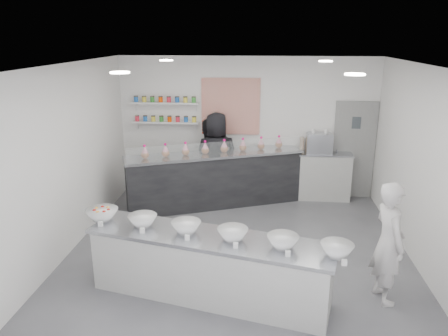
{
  "coord_description": "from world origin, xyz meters",
  "views": [
    {
      "loc": [
        0.35,
        -6.27,
        3.43
      ],
      "look_at": [
        -0.25,
        0.4,
        1.37
      ],
      "focal_mm": 35.0,
      "sensor_mm": 36.0,
      "label": 1
    }
  ],
  "objects_px": {
    "espresso_ledge": "(318,176)",
    "staff_right": "(217,157)",
    "prep_counter": "(209,267)",
    "back_bar": "(215,179)",
    "woman_prep": "(388,243)",
    "espresso_machine": "(319,144)",
    "staff_left": "(208,159)"
  },
  "relations": [
    {
      "from": "back_bar",
      "to": "espresso_ledge",
      "type": "relative_size",
      "value": 2.63
    },
    {
      "from": "espresso_machine",
      "to": "woman_prep",
      "type": "height_order",
      "value": "woman_prep"
    },
    {
      "from": "staff_left",
      "to": "espresso_ledge",
      "type": "bearing_deg",
      "value": 169.0
    },
    {
      "from": "espresso_ledge",
      "to": "staff_left",
      "type": "distance_m",
      "value": 2.38
    },
    {
      "from": "woman_prep",
      "to": "staff_left",
      "type": "height_order",
      "value": "staff_left"
    },
    {
      "from": "back_bar",
      "to": "espresso_ledge",
      "type": "bearing_deg",
      "value": -6.77
    },
    {
      "from": "espresso_ledge",
      "to": "staff_left",
      "type": "relative_size",
      "value": 0.79
    },
    {
      "from": "back_bar",
      "to": "staff_right",
      "type": "distance_m",
      "value": 0.51
    },
    {
      "from": "prep_counter",
      "to": "back_bar",
      "type": "bearing_deg",
      "value": 108.89
    },
    {
      "from": "woman_prep",
      "to": "back_bar",
      "type": "bearing_deg",
      "value": 28.19
    },
    {
      "from": "espresso_ledge",
      "to": "espresso_machine",
      "type": "height_order",
      "value": "espresso_machine"
    },
    {
      "from": "prep_counter",
      "to": "espresso_machine",
      "type": "height_order",
      "value": "espresso_machine"
    },
    {
      "from": "prep_counter",
      "to": "espresso_machine",
      "type": "relative_size",
      "value": 6.19
    },
    {
      "from": "woman_prep",
      "to": "espresso_machine",
      "type": "bearing_deg",
      "value": -4.17
    },
    {
      "from": "espresso_ledge",
      "to": "woman_prep",
      "type": "relative_size",
      "value": 0.83
    },
    {
      "from": "back_bar",
      "to": "espresso_ledge",
      "type": "height_order",
      "value": "back_bar"
    },
    {
      "from": "woman_prep",
      "to": "espresso_ledge",
      "type": "bearing_deg",
      "value": -4.4
    },
    {
      "from": "woman_prep",
      "to": "staff_left",
      "type": "relative_size",
      "value": 0.96
    },
    {
      "from": "espresso_ledge",
      "to": "prep_counter",
      "type": "bearing_deg",
      "value": -115.49
    },
    {
      "from": "prep_counter",
      "to": "woman_prep",
      "type": "xyz_separation_m",
      "value": [
        2.33,
        0.16,
        0.38
      ]
    },
    {
      "from": "espresso_ledge",
      "to": "staff_left",
      "type": "bearing_deg",
      "value": -175.62
    },
    {
      "from": "back_bar",
      "to": "staff_left",
      "type": "distance_m",
      "value": 0.55
    },
    {
      "from": "prep_counter",
      "to": "staff_right",
      "type": "xyz_separation_m",
      "value": [
        -0.29,
        3.65,
        0.5
      ]
    },
    {
      "from": "prep_counter",
      "to": "staff_right",
      "type": "relative_size",
      "value": 1.73
    },
    {
      "from": "espresso_ledge",
      "to": "staff_right",
      "type": "height_order",
      "value": "staff_right"
    },
    {
      "from": "woman_prep",
      "to": "prep_counter",
      "type": "bearing_deg",
      "value": 82.37
    },
    {
      "from": "espresso_ledge",
      "to": "espresso_machine",
      "type": "relative_size",
      "value": 2.59
    },
    {
      "from": "woman_prep",
      "to": "staff_right",
      "type": "xyz_separation_m",
      "value": [
        -2.62,
        3.49,
        0.12
      ]
    },
    {
      "from": "prep_counter",
      "to": "espresso_ledge",
      "type": "relative_size",
      "value": 2.39
    },
    {
      "from": "staff_right",
      "to": "staff_left",
      "type": "bearing_deg",
      "value": -31.16
    },
    {
      "from": "prep_counter",
      "to": "back_bar",
      "type": "distance_m",
      "value": 3.33
    },
    {
      "from": "espresso_machine",
      "to": "staff_right",
      "type": "xyz_separation_m",
      "value": [
        -2.14,
        -0.25,
        -0.28
      ]
    }
  ]
}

